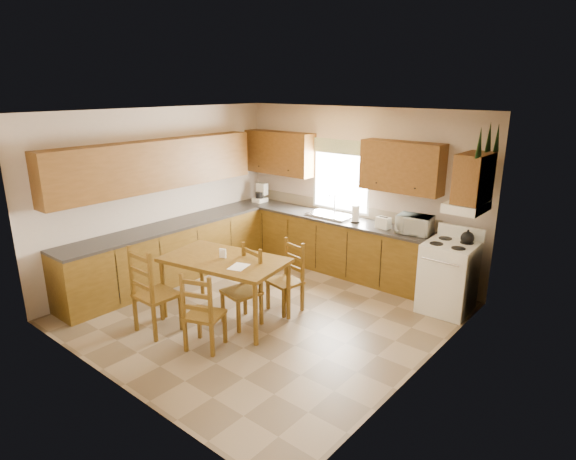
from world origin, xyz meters
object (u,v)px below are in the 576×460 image
Objects in this scene: microwave at (415,224)px; dining_table at (226,289)px; chair_near_right at (156,289)px; chair_far_left at (285,277)px; chair_near_left at (204,310)px; chair_far_right at (241,287)px; stove at (448,278)px.

microwave is 0.29× the size of dining_table.
chair_near_right is 1.17× the size of chair_far_left.
chair_near_right is (-1.91, -3.20, -0.49)m from microwave.
microwave is 3.76m from chair_near_right.
chair_near_left reaches higher than dining_table.
chair_far_left is (-1.05, -1.71, -0.57)m from microwave.
chair_near_right is 1.72m from chair_far_left.
stove is at bearing 58.71° from chair_far_right.
chair_near_left is (-1.13, -3.09, -0.57)m from microwave.
chair_near_left is at bearing -71.47° from chair_far_right.
chair_near_right is at bearing -118.93° from chair_far_right.
microwave is 3.34m from chair_near_left.
dining_table is at bearing -137.98° from stove.
chair_far_left is at bearing -142.69° from stove.
chair_near_left is at bearing -117.40° from microwave.
chair_near_right reaches higher than chair_far_right.
chair_near_right reaches higher than chair_far_left.
chair_far_right is (-1.90, -2.10, 0.04)m from stove.
stove is 3.04m from dining_table.
stove is 2.10× the size of microwave.
dining_table is 1.40× the size of chair_near_right.
chair_near_right is at bearing -12.70° from chair_near_left.
microwave is 0.40× the size of chair_near_right.
chair_near_left reaches higher than chair_far_left.
chair_far_right is (-1.22, -2.38, -0.54)m from microwave.
chair_far_right is at bearing -124.52° from microwave.
microwave is at bearing 155.13° from stove.
stove is 2.84m from chair_far_right.
chair_far_left is at bearing -119.19° from chair_near_right.
chair_far_left is (0.08, 1.38, -0.00)m from chair_near_left.
chair_near_left is 0.86× the size of chair_near_right.
microwave is at bearing -131.02° from chair_near_left.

